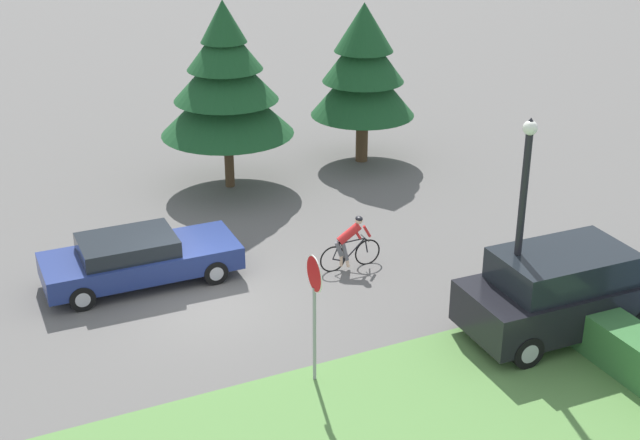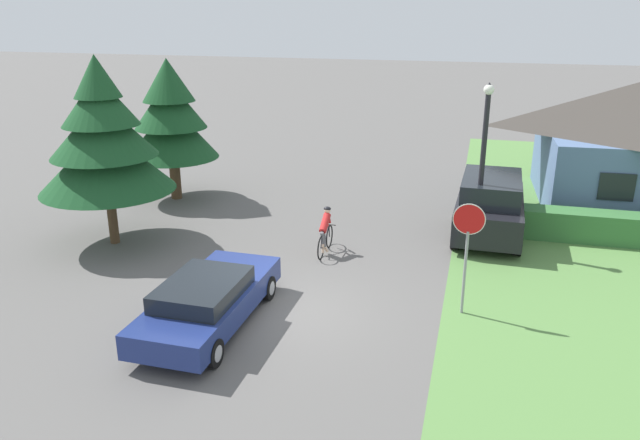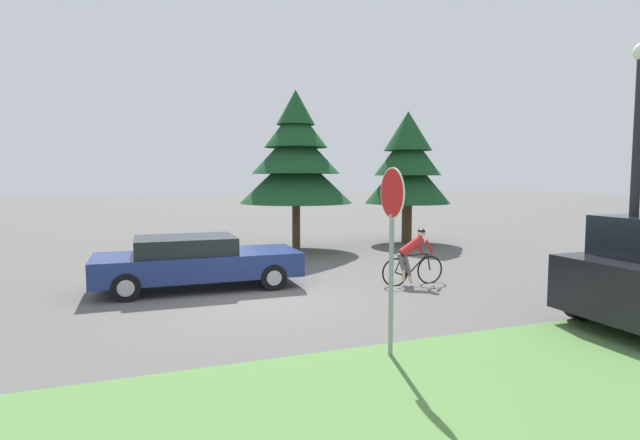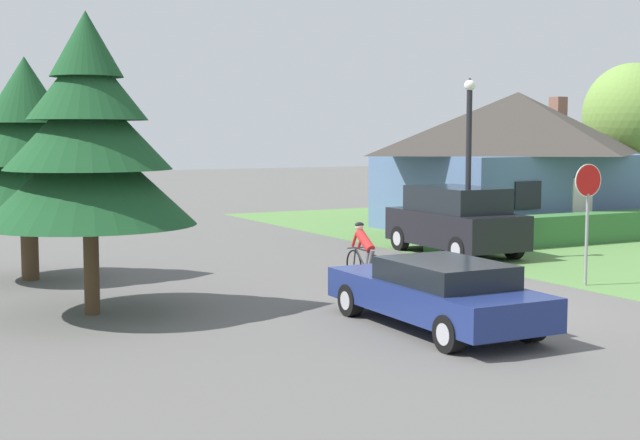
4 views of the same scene
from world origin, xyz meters
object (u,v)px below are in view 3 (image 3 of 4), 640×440
object	(u,v)px
cyclist	(413,258)
street_lamp	(637,164)
conifer_tall_near	(296,160)
stop_sign	(392,222)
conifer_tall_far	(408,164)
sedan_left_lane	(196,261)

from	to	relation	value
cyclist	street_lamp	world-z (taller)	street_lamp
cyclist	conifer_tall_near	bearing A→B (deg)	98.25
street_lamp	stop_sign	bearing A→B (deg)	-92.56
conifer_tall_near	conifer_tall_far	size ratio (longest dim) A/B	1.09
street_lamp	conifer_tall_far	bearing A→B (deg)	169.21
cyclist	conifer_tall_near	xyz separation A→B (m)	(-6.58, -0.85, 2.60)
sedan_left_lane	street_lamp	bearing A→B (deg)	-39.69
conifer_tall_far	street_lamp	bearing A→B (deg)	-10.79
sedan_left_lane	conifer_tall_near	xyz separation A→B (m)	(-5.07, 4.16, 2.62)
stop_sign	conifer_tall_far	xyz separation A→B (m)	(-11.02, 6.80, 1.17)
cyclist	conifer_tall_near	world-z (taller)	conifer_tall_near
conifer_tall_far	cyclist	bearing A→B (deg)	-29.62
street_lamp	conifer_tall_near	distance (m)	11.25
conifer_tall_near	conifer_tall_far	xyz separation A→B (m)	(-0.30, 4.77, -0.12)
sedan_left_lane	street_lamp	world-z (taller)	street_lamp
sedan_left_lane	conifer_tall_near	bearing A→B (deg)	51.72
sedan_left_lane	conifer_tall_far	size ratio (longest dim) A/B	0.91
sedan_left_lane	conifer_tall_far	distance (m)	10.72
conifer_tall_far	sedan_left_lane	bearing A→B (deg)	-58.94
sedan_left_lane	street_lamp	distance (m)	9.23
sedan_left_lane	cyclist	bearing A→B (deg)	-15.59
sedan_left_lane	street_lamp	xyz separation A→B (m)	(5.85, 6.79, 2.22)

